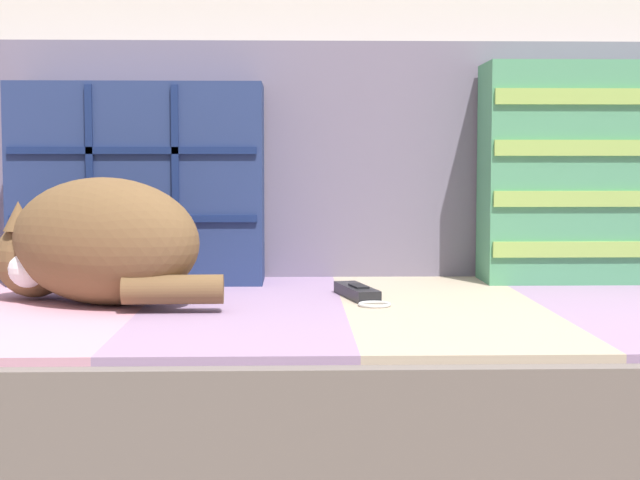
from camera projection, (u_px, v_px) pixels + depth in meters
name	position (u px, v px, depth m)	size (l,w,h in m)	color
couch	(341.00, 426.00, 1.51)	(1.88, 0.92, 0.38)	gray
sofa_backrest	(332.00, 160.00, 1.86)	(1.84, 0.14, 0.43)	slate
throw_pillow_quilted	(139.00, 184.00, 1.71)	(0.43, 0.14, 0.35)	navy
throw_pillow_striped	(615.00, 173.00, 1.73)	(0.47, 0.14, 0.39)	#4C9366
sleeping_cat	(93.00, 245.00, 1.46)	(0.36, 0.31, 0.19)	brown
game_remote_near	(358.00, 293.00, 1.52)	(0.08, 0.19, 0.02)	black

